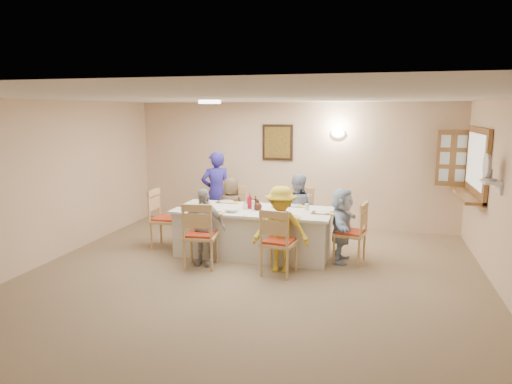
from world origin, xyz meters
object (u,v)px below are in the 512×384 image
(chair_left_end, at_px, (166,218))
(diner_back_left, at_px, (231,209))
(desk_fan, at_px, (489,171))
(chair_back_left, at_px, (233,213))
(serving_hatch, at_px, (477,163))
(dining_table, at_px, (253,232))
(chair_back_right, at_px, (298,216))
(chair_front_left, at_px, (201,234))
(diner_front_left, at_px, (204,227))
(chair_right_end, at_px, (350,232))
(chair_front_right, at_px, (279,241))
(diner_front_right, at_px, (281,229))
(condiment_ketchup, at_px, (250,201))
(diner_back_right, at_px, (297,210))
(diner_right_end, at_px, (342,225))
(caregiver, at_px, (216,192))

(chair_left_end, distance_m, diner_back_left, 1.17)
(desk_fan, bearing_deg, chair_back_left, 163.37)
(serving_hatch, xyz_separation_m, dining_table, (-3.46, -0.97, -1.12))
(dining_table, bearing_deg, chair_back_right, 53.13)
(desk_fan, xyz_separation_m, diner_back_left, (-3.95, 1.06, -0.97))
(chair_front_left, relative_size, diner_front_left, 0.86)
(desk_fan, xyz_separation_m, chair_right_end, (-1.80, 0.38, -1.07))
(serving_hatch, bearing_deg, chair_front_right, -148.29)
(chair_back_left, bearing_deg, diner_front_right, -58.59)
(serving_hatch, distance_m, condiment_ketchup, 3.71)
(diner_back_right, xyz_separation_m, diner_front_left, (-1.20, -1.36, -0.04))
(serving_hatch, height_order, chair_front_left, serving_hatch)
(diner_back_right, bearing_deg, diner_back_left, 1.65)
(desk_fan, distance_m, chair_left_end, 5.03)
(condiment_ketchup, bearing_deg, diner_back_left, 129.32)
(chair_back_right, height_order, diner_front_left, diner_front_left)
(dining_table, bearing_deg, chair_right_end, 0.00)
(diner_right_end, xyz_separation_m, caregiver, (-2.47, 1.15, 0.20))
(diner_back_left, bearing_deg, chair_back_right, -173.89)
(chair_right_end, xyz_separation_m, diner_back_right, (-0.95, 0.68, 0.15))
(chair_front_left, relative_size, chair_front_right, 1.03)
(desk_fan, xyz_separation_m, chair_back_right, (-2.75, 1.18, -1.05))
(diner_back_right, distance_m, diner_right_end, 1.07)
(chair_back_right, xyz_separation_m, diner_front_left, (-1.20, -1.48, 0.10))
(serving_hatch, bearing_deg, diner_front_left, -157.91)
(serving_hatch, distance_m, diner_front_right, 3.42)
(chair_back_left, distance_m, chair_right_end, 2.29)
(chair_back_right, bearing_deg, dining_table, -115.68)
(chair_back_left, distance_m, diner_back_right, 1.22)
(chair_back_left, distance_m, chair_front_left, 1.60)
(chair_left_end, distance_m, chair_right_end, 3.10)
(diner_back_right, height_order, diner_right_end, diner_back_right)
(chair_left_end, height_order, diner_right_end, diner_right_end)
(chair_front_right, bearing_deg, condiment_ketchup, -42.86)
(desk_fan, distance_m, chair_back_right, 3.18)
(chair_back_right, height_order, chair_left_end, chair_left_end)
(desk_fan, bearing_deg, diner_back_left, 164.98)
(chair_left_end, bearing_deg, diner_right_end, -92.26)
(chair_front_left, relative_size, chair_left_end, 1.00)
(chair_back_left, bearing_deg, chair_left_end, -147.53)
(desk_fan, distance_m, chair_front_left, 4.11)
(chair_back_left, xyz_separation_m, diner_back_right, (1.20, -0.12, 0.15))
(chair_front_right, xyz_separation_m, diner_front_right, (0.00, 0.12, 0.14))
(diner_right_end, height_order, caregiver, caregiver)
(desk_fan, distance_m, diner_front_left, 4.08)
(desk_fan, xyz_separation_m, diner_back_right, (-2.75, 1.06, -0.92))
(desk_fan, bearing_deg, caregiver, 160.83)
(diner_front_left, relative_size, caregiver, 0.75)
(dining_table, relative_size, diner_back_left, 2.19)
(diner_front_right, bearing_deg, desk_fan, 1.05)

